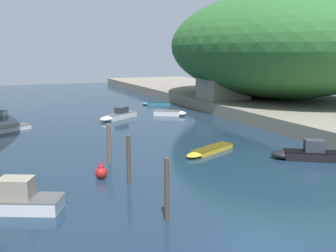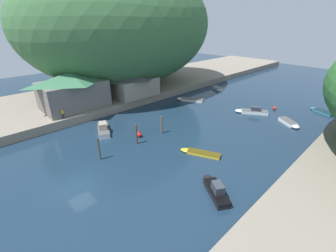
# 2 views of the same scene
# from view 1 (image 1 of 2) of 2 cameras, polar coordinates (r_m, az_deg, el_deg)

# --- Properties ---
(water_surface) EXTENTS (130.00, 130.00, 0.00)m
(water_surface) POSITION_cam_1_polar(r_m,az_deg,el_deg) (43.45, -9.93, 0.10)
(water_surface) COLOR #192D42
(water_surface) RESTS_ON ground
(right_bank) EXTENTS (22.00, 120.00, 1.51)m
(right_bank) POSITION_cam_1_polar(r_m,az_deg,el_deg) (55.48, 17.72, 2.86)
(right_bank) COLOR gray
(right_bank) RESTS_ON ground
(hillside_right) EXTENTS (28.63, 40.08, 15.56)m
(hillside_right) POSITION_cam_1_polar(r_m,az_deg,el_deg) (59.73, 15.72, 11.73)
(hillside_right) COLOR #2D662D
(hillside_right) RESTS_ON right_bank
(right_bank_cottage) EXTENTS (6.87, 5.92, 4.26)m
(right_bank_cottage) POSITION_cam_1_polar(r_m,az_deg,el_deg) (56.31, 8.41, 6.39)
(right_bank_cottage) COLOR gray
(right_bank_cottage) RESTS_ON right_bank
(boat_yellow_tender) EXTENTS (6.08, 4.52, 0.48)m
(boat_yellow_tender) POSITION_cam_1_polar(r_m,az_deg,el_deg) (42.81, -24.25, -0.55)
(boat_yellow_tender) COLOR white
(boat_yellow_tender) RESTS_ON water_surface
(boat_far_right_bank) EXTENTS (5.48, 3.39, 0.41)m
(boat_far_right_bank) POSITION_cam_1_polar(r_m,az_deg,el_deg) (31.04, 6.09, -3.76)
(boat_far_right_bank) COLOR gold
(boat_far_right_bank) RESTS_ON water_surface
(boat_navy_launch) EXTENTS (5.83, 4.56, 1.44)m
(boat_navy_launch) POSITION_cam_1_polar(r_m,az_deg,el_deg) (47.28, -7.68, 1.59)
(boat_navy_launch) COLOR white
(boat_navy_launch) RESTS_ON water_surface
(boat_open_rowboat) EXTENTS (4.85, 3.18, 0.42)m
(boat_open_rowboat) POSITION_cam_1_polar(r_m,az_deg,el_deg) (60.38, -1.96, 3.46)
(boat_open_rowboat) COLOR teal
(boat_open_rowboat) RESTS_ON water_surface
(boat_white_cruiser) EXTENTS (6.23, 4.08, 1.75)m
(boat_white_cruiser) POSITION_cam_1_polar(r_m,az_deg,el_deg) (21.64, -23.78, -10.33)
(boat_white_cruiser) COLOR white
(boat_white_cruiser) RESTS_ON water_surface
(boat_mid_channel) EXTENTS (5.05, 3.86, 1.59)m
(boat_mid_channel) POSITION_cam_1_polar(r_m,az_deg,el_deg) (30.78, 20.17, -3.96)
(boat_mid_channel) COLOR black
(boat_mid_channel) RESTS_ON water_surface
(boat_far_upstream) EXTENTS (4.40, 3.54, 0.67)m
(boat_far_upstream) POSITION_cam_1_polar(r_m,az_deg,el_deg) (49.65, 0.49, 1.98)
(boat_far_upstream) COLOR white
(boat_far_upstream) RESTS_ON water_surface
(mooring_post_nearest) EXTENTS (0.23, 0.23, 3.22)m
(mooring_post_nearest) POSITION_cam_1_polar(r_m,az_deg,el_deg) (18.31, -0.20, -9.58)
(mooring_post_nearest) COLOR #4C3D2D
(mooring_post_nearest) RESTS_ON water_surface
(mooring_post_second) EXTENTS (0.26, 0.26, 3.13)m
(mooring_post_second) POSITION_cam_1_polar(r_m,az_deg,el_deg) (23.63, -6.02, -5.00)
(mooring_post_second) COLOR #4C3D2D
(mooring_post_second) RESTS_ON water_surface
(mooring_post_middle) EXTENTS (0.29, 0.29, 3.01)m
(mooring_post_middle) POSITION_cam_1_polar(r_m,az_deg,el_deg) (28.23, -8.98, -2.57)
(mooring_post_middle) COLOR brown
(mooring_post_middle) RESTS_ON water_surface
(channel_buoy_near) EXTENTS (0.79, 0.79, 1.19)m
(channel_buoy_near) POSITION_cam_1_polar(r_m,az_deg,el_deg) (25.00, -10.13, -6.88)
(channel_buoy_near) COLOR red
(channel_buoy_near) RESTS_ON water_surface
(channel_buoy_far) EXTENTS (0.68, 0.68, 1.03)m
(channel_buoy_far) POSITION_cam_1_polar(r_m,az_deg,el_deg) (52.90, -6.76, 2.54)
(channel_buoy_far) COLOR red
(channel_buoy_far) RESTS_ON water_surface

